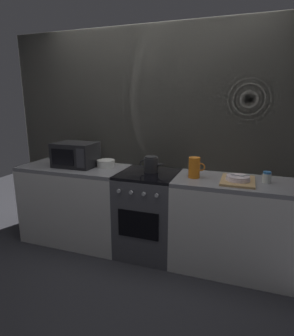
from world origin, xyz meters
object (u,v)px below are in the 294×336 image
(pitcher, at_px, (194,168))
(dish_pile, at_px, (238,180))
(mixing_bowl, at_px, (106,163))
(kettle, at_px, (151,164))
(spice_jar, at_px, (267,177))
(stove_unit, at_px, (148,213))
(microwave, at_px, (76,155))

(pitcher, height_order, dish_pile, pitcher)
(mixing_bowl, distance_m, pitcher, 1.03)
(kettle, xyz_separation_m, mixing_bowl, (-0.56, 0.05, -0.04))
(kettle, height_order, spice_jar, kettle)
(dish_pile, height_order, spice_jar, spice_jar)
(stove_unit, bearing_deg, microwave, 179.50)
(stove_unit, distance_m, mixing_bowl, 0.73)
(kettle, bearing_deg, mixing_bowl, 175.29)
(microwave, height_order, mixing_bowl, microwave)
(stove_unit, bearing_deg, kettle, 69.65)
(pitcher, height_order, spice_jar, pitcher)
(dish_pile, bearing_deg, mixing_bowl, 174.84)
(dish_pile, bearing_deg, kettle, 174.55)
(microwave, distance_m, spice_jar, 2.00)
(mixing_bowl, relative_size, spice_jar, 1.90)
(microwave, bearing_deg, mixing_bowl, 14.01)
(pitcher, bearing_deg, dish_pile, -2.42)
(mixing_bowl, height_order, spice_jar, spice_jar)
(kettle, relative_size, mixing_bowl, 1.42)
(stove_unit, distance_m, kettle, 0.53)
(stove_unit, distance_m, pitcher, 0.73)
(spice_jar, bearing_deg, stove_unit, -178.71)
(stove_unit, bearing_deg, spice_jar, 1.29)
(microwave, relative_size, mixing_bowl, 2.30)
(mixing_bowl, distance_m, dish_pile, 1.43)
(kettle, relative_size, spice_jar, 2.71)
(microwave, xyz_separation_m, spice_jar, (2.00, 0.02, -0.08))
(stove_unit, distance_m, microwave, 1.05)
(kettle, distance_m, mixing_bowl, 0.56)
(pitcher, xyz_separation_m, dish_pile, (0.41, -0.02, -0.08))
(microwave, height_order, dish_pile, microwave)
(stove_unit, height_order, spice_jar, spice_jar)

